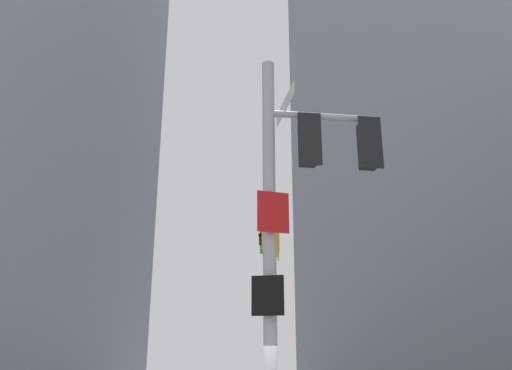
# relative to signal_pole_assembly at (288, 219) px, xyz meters

# --- Properties ---
(building_mid_block) EXTENTS (16.44, 16.44, 33.25)m
(building_mid_block) POSITION_rel_signal_pole_assembly_xyz_m (1.85, 26.77, 11.67)
(building_mid_block) COLOR #9399A3
(building_mid_block) RESTS_ON ground
(signal_pole_assembly) EXTENTS (3.14, 2.74, 8.28)m
(signal_pole_assembly) POSITION_rel_signal_pole_assembly_xyz_m (0.00, 0.00, 0.00)
(signal_pole_assembly) COLOR #B2B2B5
(signal_pole_assembly) RESTS_ON ground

